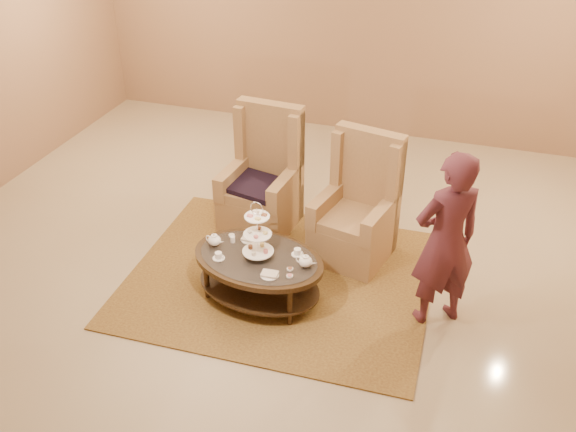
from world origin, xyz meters
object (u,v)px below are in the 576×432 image
(tea_table, at_px, (258,264))
(person, at_px, (446,241))
(armchair_left, at_px, (263,187))
(armchair_right, at_px, (357,216))

(tea_table, relative_size, person, 0.82)
(person, bearing_deg, armchair_left, -61.85)
(armchair_left, xyz_separation_m, person, (2.10, -1.08, 0.39))
(tea_table, distance_m, person, 1.76)
(armchair_right, xyz_separation_m, person, (0.95, -0.82, 0.41))
(tea_table, xyz_separation_m, person, (1.68, 0.22, 0.47))
(armchair_left, relative_size, armchair_right, 1.03)
(tea_table, bearing_deg, armchair_right, 63.38)
(tea_table, xyz_separation_m, armchair_right, (0.73, 1.04, 0.06))
(armchair_right, height_order, person, person)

